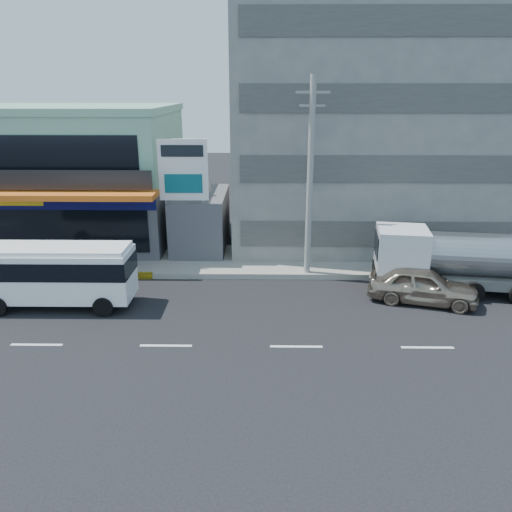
{
  "coord_description": "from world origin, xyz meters",
  "views": [
    {
      "loc": [
        3.71,
        -16.96,
        9.39
      ],
      "look_at": [
        3.4,
        4.31,
        2.2
      ],
      "focal_mm": 35.0,
      "sensor_mm": 36.0,
      "label": 1
    }
  ],
  "objects": [
    {
      "name": "sedan",
      "position": [
        11.04,
        4.31,
        0.83
      ],
      "size": [
        5.22,
        3.25,
        1.66
      ],
      "primitive_type": "imported",
      "rotation": [
        0.0,
        0.0,
        1.29
      ],
      "color": "tan",
      "rests_on": "ground"
    },
    {
      "name": "sidewalk",
      "position": [
        5.0,
        9.5,
        0.15
      ],
      "size": [
        70.0,
        5.0,
        0.3
      ],
      "primitive_type": "cube",
      "color": "gray",
      "rests_on": "ground"
    },
    {
      "name": "billboard",
      "position": [
        -0.5,
        9.2,
        4.93
      ],
      "size": [
        2.6,
        0.18,
        6.9
      ],
      "color": "gray",
      "rests_on": "ground"
    },
    {
      "name": "satellite_dish",
      "position": [
        0.0,
        11.0,
        3.58
      ],
      "size": [
        1.5,
        1.5,
        0.15
      ],
      "primitive_type": "cylinder",
      "color": "slate",
      "rests_on": "gap_structure"
    },
    {
      "name": "concrete_building",
      "position": [
        10.0,
        15.0,
        7.0
      ],
      "size": [
        16.0,
        12.0,
        14.0
      ],
      "primitive_type": "cube",
      "color": "gray",
      "rests_on": "ground"
    },
    {
      "name": "motorcycle_rider",
      "position": [
        -4.69,
        4.19,
        0.75
      ],
      "size": [
        1.83,
        0.78,
        2.29
      ],
      "color": "#611D0D",
      "rests_on": "ground"
    },
    {
      "name": "minibus",
      "position": [
        -5.48,
        3.64,
        1.69
      ],
      "size": [
        6.76,
        2.39,
        2.83
      ],
      "color": "white",
      "rests_on": "ground"
    },
    {
      "name": "tanker_truck",
      "position": [
        12.73,
        5.55,
        1.65
      ],
      "size": [
        8.03,
        3.42,
        3.07
      ],
      "color": "silver",
      "rests_on": "ground"
    },
    {
      "name": "utility_pole_near",
      "position": [
        6.0,
        7.4,
        5.15
      ],
      "size": [
        1.6,
        0.3,
        10.0
      ],
      "color": "#999993",
      "rests_on": "ground"
    },
    {
      "name": "ground",
      "position": [
        0.0,
        0.0,
        0.0
      ],
      "size": [
        120.0,
        120.0,
        0.0
      ],
      "primitive_type": "plane",
      "color": "black",
      "rests_on": "ground"
    },
    {
      "name": "shop_building",
      "position": [
        -8.0,
        13.95,
        4.0
      ],
      "size": [
        12.4,
        11.7,
        8.0
      ],
      "color": "#414146",
      "rests_on": "ground"
    },
    {
      "name": "gap_structure",
      "position": [
        0.0,
        12.0,
        1.75
      ],
      "size": [
        3.0,
        6.0,
        3.5
      ],
      "primitive_type": "cube",
      "color": "#414146",
      "rests_on": "ground"
    }
  ]
}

